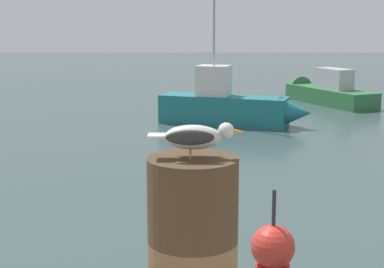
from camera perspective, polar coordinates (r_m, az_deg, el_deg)
name	(u,v)px	position (r m, az deg, el deg)	size (l,w,h in m)	color
seagull	(194,136)	(2.37, 0.17, -0.20)	(0.39, 0.15, 0.14)	tan
boat_green	(320,91)	(25.48, 12.15, 4.01)	(3.42, 5.46, 1.70)	#2D6B3D
boat_teal	(233,106)	(19.46, 3.91, 2.67)	(5.03, 2.64, 5.13)	#1E7075
channel_buoy	(272,255)	(7.73, 7.66, -11.39)	(0.56, 0.56, 1.33)	red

